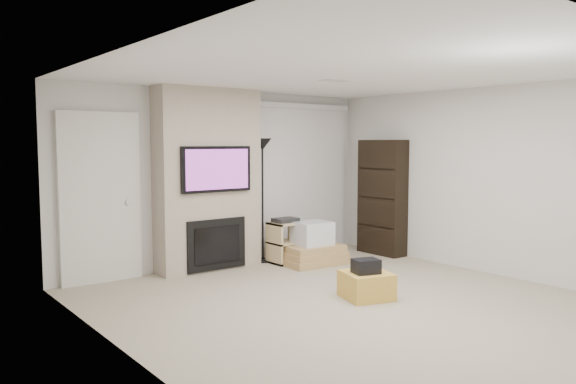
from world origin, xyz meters
TOP-DOWN VIEW (x-y plane):
  - floor at (0.00, 0.00)m, footprint 5.00×5.50m
  - ceiling at (0.00, 0.00)m, footprint 5.00×5.50m
  - wall_back at (0.00, 2.75)m, footprint 5.00×0.00m
  - wall_left at (-2.50, 0.00)m, footprint 0.00×5.50m
  - wall_right at (2.50, 0.00)m, footprint 0.00×5.50m
  - hvac_vent at (0.40, 0.80)m, footprint 0.35×0.18m
  - ottoman at (0.29, 0.13)m, footprint 0.63×0.63m
  - black_bag at (0.25, 0.10)m, footprint 0.33×0.29m
  - fireplace_wall at (-0.35, 2.54)m, footprint 1.50×0.47m
  - entry_door at (-1.80, 2.71)m, footprint 1.02×0.11m
  - vertical_blinds at (1.40, 2.70)m, footprint 1.98×0.10m
  - floor_lamp at (0.52, 2.47)m, footprint 0.27×0.27m
  - av_stand at (0.73, 2.20)m, footprint 0.45×0.38m
  - box_stack at (0.99, 1.91)m, footprint 0.97×0.76m
  - bookshelf at (2.34, 1.79)m, footprint 0.30×0.80m

SIDE VIEW (x-z plane):
  - floor at x=0.00m, z-range 0.00..0.00m
  - ottoman at x=0.29m, z-range 0.00..0.30m
  - box_stack at x=0.99m, z-range -0.07..0.54m
  - av_stand at x=0.73m, z-range 0.02..0.68m
  - black_bag at x=0.25m, z-range 0.30..0.46m
  - bookshelf at x=2.34m, z-range 0.00..1.80m
  - entry_door at x=-1.80m, z-range -0.02..2.12m
  - fireplace_wall at x=-0.35m, z-range -0.01..2.49m
  - wall_back at x=0.00m, z-range 0.00..2.50m
  - wall_left at x=-2.50m, z-range 0.00..2.50m
  - wall_right at x=2.50m, z-range 0.00..2.50m
  - vertical_blinds at x=1.40m, z-range 0.09..2.46m
  - floor_lamp at x=0.52m, z-range 0.52..2.34m
  - hvac_vent at x=0.40m, z-range 2.49..2.50m
  - ceiling at x=0.00m, z-range 2.50..2.50m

